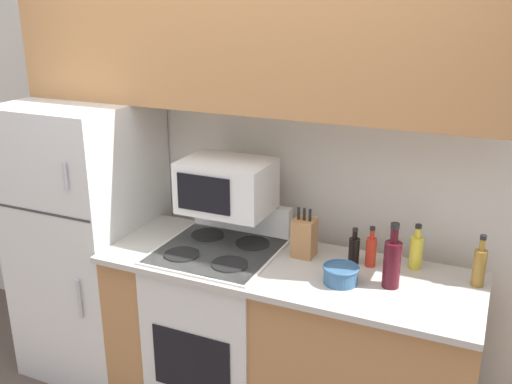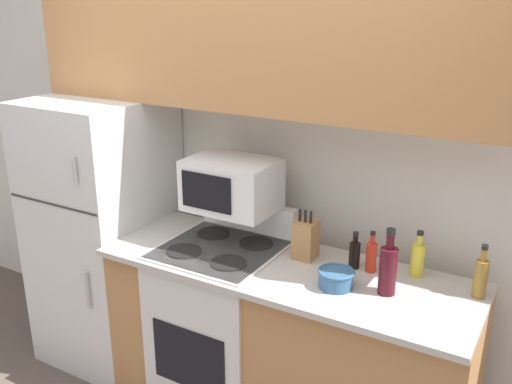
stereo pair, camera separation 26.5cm
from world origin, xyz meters
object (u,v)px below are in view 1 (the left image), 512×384
at_px(microwave, 227,186).
at_px(bottle_soy_sauce, 354,249).
at_px(stove, 220,326).
at_px(bowl, 341,274).
at_px(bottle_hot_sauce, 371,251).
at_px(bottle_wine_red, 392,262).
at_px(bottle_vinegar, 479,266).
at_px(refrigerator, 90,238).
at_px(bottle_cooking_spray, 416,251).
at_px(knife_block, 304,237).

bearing_deg(microwave, bottle_soy_sauce, 1.64).
bearing_deg(stove, bowl, -6.48).
bearing_deg(bottle_hot_sauce, microwave, -178.37).
xyz_separation_m(microwave, bottle_wine_red, (0.88, -0.14, -0.19)).
height_order(stove, bottle_hot_sauce, bottle_hot_sauce).
distance_m(microwave, bottle_soy_sauce, 0.71).
height_order(stove, bottle_wine_red, bottle_wine_red).
bearing_deg(bottle_soy_sauce, bottle_wine_red, -37.71).
distance_m(microwave, bottle_vinegar, 1.24).
xyz_separation_m(stove, microwave, (-0.01, 0.13, 0.74)).
relative_size(refrigerator, bottle_vinegar, 6.62).
bearing_deg(bottle_hot_sauce, stove, -168.60).
bearing_deg(bottle_cooking_spray, knife_block, -170.60).
height_order(microwave, bottle_wine_red, microwave).
bearing_deg(bottle_cooking_spray, stove, -167.12).
distance_m(stove, bottle_cooking_spray, 1.09).
relative_size(bottle_hot_sauce, bottle_wine_red, 0.67).
relative_size(stove, bottle_wine_red, 3.60).
bearing_deg(bottle_wine_red, bottle_vinegar, 25.83).
distance_m(stove, knife_block, 0.68).
height_order(refrigerator, bottle_vinegar, refrigerator).
height_order(microwave, knife_block, microwave).
bearing_deg(refrigerator, microwave, 3.92).
height_order(bottle_hot_sauce, bottle_wine_red, bottle_wine_red).
distance_m(refrigerator, bottle_soy_sauce, 1.54).
bearing_deg(stove, bottle_soy_sauce, 12.57).
distance_m(bottle_hot_sauce, bottle_soy_sauce, 0.08).
bearing_deg(bottle_vinegar, knife_block, -178.14).
bearing_deg(bottle_soy_sauce, bottle_cooking_spray, 13.63).
bearing_deg(bottle_vinegar, bottle_soy_sauce, -179.29).
height_order(refrigerator, bowl, refrigerator).
xyz_separation_m(knife_block, bottle_hot_sauce, (0.33, 0.02, -0.02)).
bearing_deg(microwave, bottle_wine_red, -9.26).
distance_m(refrigerator, bowl, 1.55).
distance_m(bowl, bottle_vinegar, 0.61).
xyz_separation_m(stove, bottle_vinegar, (1.21, 0.15, 0.53)).
bearing_deg(bottle_hot_sauce, bottle_soy_sauce, -178.37).
bearing_deg(bowl, stove, 173.52).
bearing_deg(stove, refrigerator, 175.57).
relative_size(microwave, bottle_soy_sauce, 2.49).
bearing_deg(bottle_vinegar, microwave, -178.79).
relative_size(refrigerator, bottle_wine_red, 5.30).
height_order(bowl, bottle_vinegar, bottle_vinegar).
bearing_deg(refrigerator, stove, -4.43).
height_order(bottle_hot_sauce, bottle_soy_sauce, bottle_hot_sauce).
xyz_separation_m(bowl, bottle_wine_red, (0.21, 0.06, 0.07)).
xyz_separation_m(bowl, bottle_hot_sauce, (0.08, 0.22, 0.03)).
bearing_deg(bottle_cooking_spray, bottle_hot_sauce, -161.72).
height_order(stove, microwave, microwave).
bearing_deg(bottle_cooking_spray, bottle_wine_red, -106.40).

